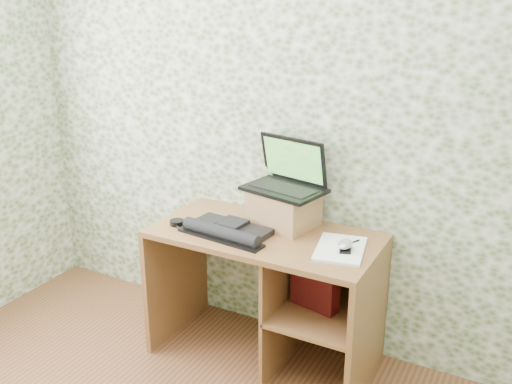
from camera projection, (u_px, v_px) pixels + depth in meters
The scene contains 10 objects.
wall_back at pixel (292, 119), 3.06m from camera, with size 3.50×3.50×0.00m, color silver.
desk at pixel (280, 280), 3.07m from camera, with size 1.20×0.60×0.75m.
riser at pixel (284, 208), 3.06m from camera, with size 0.32×0.27×0.19m, color #8E623F.
laptop at pixel (288, 177), 3.04m from camera, with size 0.46×0.37×0.27m.
keyboard at pixel (227, 230), 2.96m from camera, with size 0.50×0.29×0.07m.
headphones at pixel (190, 224), 3.08m from camera, with size 0.21×0.21×0.03m.
notepad at pixel (340, 249), 2.78m from camera, with size 0.23×0.32×0.02m, color white.
mouse at pixel (345, 246), 2.75m from camera, with size 0.07×0.11×0.04m, color silver.
pen at pixel (349, 244), 2.82m from camera, with size 0.01×0.01×0.14m, color black.
red_box at pixel (315, 280), 2.93m from camera, with size 0.26×0.08×0.31m, color maroon.
Camera 1 is at (1.25, -1.00, 1.95)m, focal length 40.00 mm.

